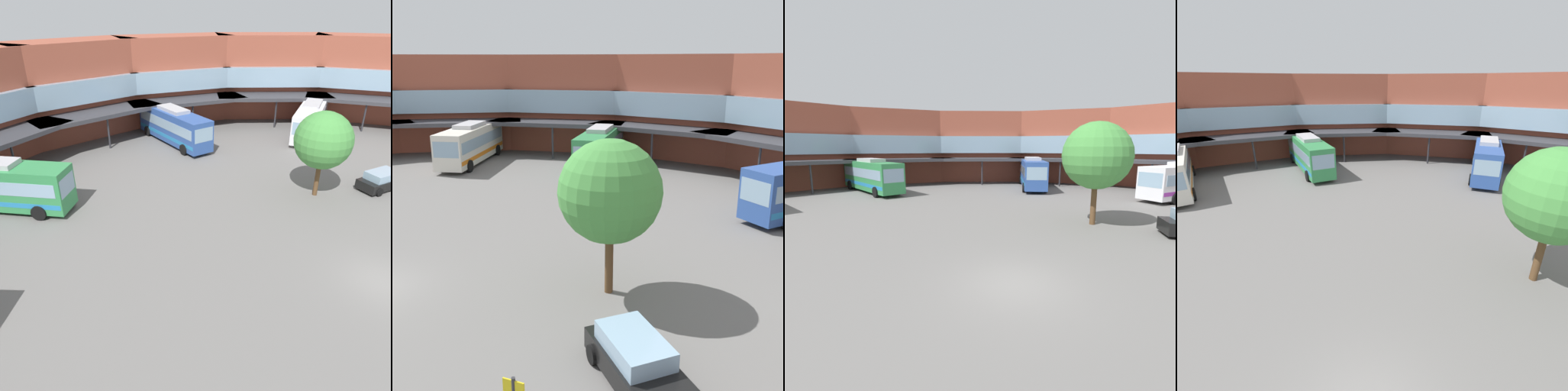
# 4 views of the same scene
# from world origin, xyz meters

# --- Properties ---
(station_building) EXTENTS (77.45, 41.40, 10.18)m
(station_building) POSITION_xyz_m (0.00, 21.64, 5.11)
(station_building) COLOR #9E4C38
(station_building) RESTS_ON ground
(bus_2) EXTENTS (3.81, 11.19, 3.85)m
(bus_2) POSITION_xyz_m (6.13, 25.40, 1.95)
(bus_2) COLOR #2D519E
(bus_2) RESTS_ON ground
(bus_3) EXTENTS (9.11, 10.20, 3.81)m
(bus_3) POSITION_xyz_m (-12.78, 22.79, 1.93)
(bus_3) COLOR #338C4C
(bus_3) RESTS_ON ground
(plaza_tree) EXTENTS (4.33, 4.33, 6.69)m
(plaza_tree) POSITION_xyz_m (6.45, 8.18, 4.51)
(plaza_tree) COLOR brown
(plaza_tree) RESTS_ON ground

